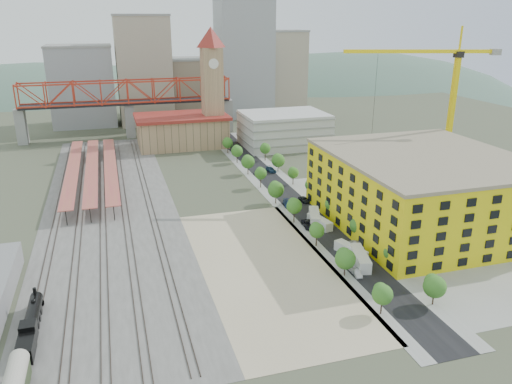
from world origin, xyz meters
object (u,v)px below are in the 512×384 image
object	(u,v)px
tower_crane	(444,91)
site_trailer_b	(351,251)
site_trailer_c	(320,222)
locomotive	(31,324)
car_0	(352,268)
clock_tower	(212,76)
construction_building	(423,190)
site_trailer_a	(360,258)
site_trailer_d	(314,217)

from	to	relation	value
tower_crane	site_trailer_b	bearing A→B (deg)	-142.01
site_trailer_c	locomotive	bearing A→B (deg)	-167.01
tower_crane	car_0	bearing A→B (deg)	-139.19
clock_tower	site_trailer_b	bearing A→B (deg)	-85.91
site_trailer_b	site_trailer_c	xyz separation A→B (m)	(0.00, 17.63, -0.02)
site_trailer_c	car_0	size ratio (longest dim) A/B	2.11
tower_crane	site_trailer_b	size ratio (longest dim) A/B	5.57
construction_building	car_0	bearing A→B (deg)	-147.53
construction_building	site_trailer_a	distance (m)	31.70
tower_crane	clock_tower	bearing A→B (deg)	126.61
site_trailer_d	clock_tower	bearing A→B (deg)	114.70
site_trailer_c	clock_tower	bearing A→B (deg)	84.26
locomotive	site_trailer_b	distance (m)	66.94
locomotive	tower_crane	size ratio (longest dim) A/B	0.40
clock_tower	car_0	distance (m)	121.81
clock_tower	site_trailer_d	world-z (taller)	clock_tower
site_trailer_a	site_trailer_b	xyz separation A→B (m)	(0.00, 4.33, -0.18)
clock_tower	construction_building	bearing A→B (deg)	-71.22
site_trailer_b	car_0	world-z (taller)	site_trailer_b
tower_crane	car_0	xyz separation A→B (m)	(-50.55, -43.66, -29.61)
clock_tower	locomotive	bearing A→B (deg)	-115.23
clock_tower	site_trailer_a	world-z (taller)	clock_tower
construction_building	site_trailer_a	size ratio (longest dim) A/B	4.98
site_trailer_a	site_trailer_c	world-z (taller)	site_trailer_a
site_trailer_c	site_trailer_a	bearing A→B (deg)	-100.59
locomotive	tower_crane	bearing A→B (deg)	23.04
tower_crane	site_trailer_b	world-z (taller)	tower_crane
tower_crane	construction_building	bearing A→B (deg)	-130.54
site_trailer_d	site_trailer_b	bearing A→B (deg)	-70.34
tower_crane	site_trailer_b	distance (m)	66.99
site_trailer_d	site_trailer_a	bearing A→B (deg)	-70.34
tower_crane	site_trailer_d	size ratio (longest dim) A/B	5.10
site_trailer_d	locomotive	bearing A→B (deg)	-134.23
site_trailer_b	site_trailer_d	distance (m)	21.18
construction_building	site_trailer_c	size ratio (longest dim) A/B	5.81
locomotive	tower_crane	world-z (taller)	tower_crane
site_trailer_b	site_trailer_d	bearing A→B (deg)	73.41
site_trailer_b	tower_crane	bearing A→B (deg)	21.40
locomotive	site_trailer_a	xyz separation A→B (m)	(66.00, 6.84, -0.46)
construction_building	site_trailer_d	bearing A→B (deg)	160.42
construction_building	site_trailer_a	xyz separation A→B (m)	(-26.00, -16.26, -8.02)
clock_tower	construction_building	distance (m)	107.36
site_trailer_a	site_trailer_c	xyz separation A→B (m)	(0.00, 21.96, -0.20)
site_trailer_b	site_trailer_d	xyz separation A→B (m)	(0.00, 21.18, 0.11)
site_trailer_d	car_0	bearing A→B (deg)	-76.52
construction_building	tower_crane	bearing A→B (deg)	49.46
construction_building	clock_tower	bearing A→B (deg)	108.78
tower_crane	locomotive	bearing A→B (deg)	-156.96
construction_building	car_0	world-z (taller)	construction_building
site_trailer_a	car_0	distance (m)	3.78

